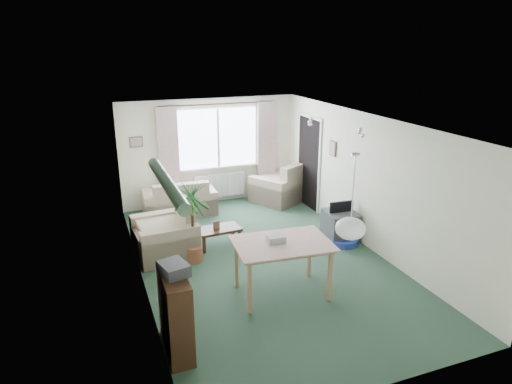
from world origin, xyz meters
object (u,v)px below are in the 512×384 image
object	(u,v)px
armchair_corner	(278,182)
armchair_left	(164,230)
dining_table	(282,269)
bookshelf	(175,313)
tv_cube	(340,226)
sofa	(179,197)
coffee_table	(219,237)
houseplant	(192,221)
pet_bed	(343,241)

from	to	relation	value
armchair_corner	armchair_left	distance (m)	3.52
armchair_corner	dining_table	distance (m)	4.12
armchair_left	dining_table	distance (m)	2.37
bookshelf	tv_cube	xyz separation A→B (m)	(3.54, 2.13, -0.24)
bookshelf	tv_cube	distance (m)	4.14
sofa	armchair_corner	size ratio (longest dim) A/B	1.49
bookshelf	armchair_corner	bearing A→B (deg)	54.19
bookshelf	dining_table	size ratio (longest dim) A/B	0.80
armchair_corner	coffee_table	bearing A→B (deg)	14.06
houseplant	bookshelf	bearing A→B (deg)	-108.58
sofa	armchair_corner	world-z (taller)	armchair_corner
bookshelf	sofa	bearing A→B (deg)	77.96
armchair_left	coffee_table	xyz separation A→B (m)	(0.98, -0.01, -0.29)
dining_table	pet_bed	size ratio (longest dim) A/B	2.28
bookshelf	houseplant	world-z (taller)	houseplant
armchair_left	dining_table	world-z (taller)	armchair_left
houseplant	dining_table	xyz separation A→B (m)	(0.97, -1.49, -0.33)
bookshelf	dining_table	bearing A→B (deg)	23.71
armchair_corner	armchair_left	xyz separation A→B (m)	(-2.98, -1.87, 0.01)
tv_cube	pet_bed	distance (m)	0.30
dining_table	pet_bed	bearing A→B (deg)	33.85
sofa	houseplant	world-z (taller)	houseplant
bookshelf	houseplant	size ratio (longest dim) A/B	0.71
sofa	armchair_left	xyz separation A→B (m)	(-0.66, -1.90, 0.09)
dining_table	houseplant	bearing A→B (deg)	123.11
armchair_corner	bookshelf	distance (m)	5.62
armchair_corner	dining_table	xyz separation A→B (m)	(-1.59, -3.80, -0.06)
pet_bed	coffee_table	bearing A→B (deg)	161.38
armchair_left	dining_table	xyz separation A→B (m)	(1.38, -1.92, -0.07)
sofa	armchair_corner	xyz separation A→B (m)	(2.32, -0.02, 0.08)
coffee_table	tv_cube	xyz separation A→B (m)	(2.22, -0.54, 0.10)
sofa	houseplant	xyz separation A→B (m)	(-0.25, -2.34, 0.35)
armchair_corner	coffee_table	xyz separation A→B (m)	(-1.99, -1.88, -0.28)
coffee_table	houseplant	bearing A→B (deg)	-142.94
armchair_left	houseplant	world-z (taller)	houseplant
armchair_corner	dining_table	world-z (taller)	armchair_corner
armchair_corner	tv_cube	bearing A→B (deg)	66.05
sofa	dining_table	size ratio (longest dim) A/B	1.19
bookshelf	dining_table	world-z (taller)	bookshelf
sofa	bookshelf	xyz separation A→B (m)	(-1.00, -4.57, 0.13)
armchair_left	bookshelf	bearing A→B (deg)	-11.80
sofa	tv_cube	xyz separation A→B (m)	(2.54, -2.44, -0.11)
sofa	pet_bed	world-z (taller)	sofa
sofa	dining_table	xyz separation A→B (m)	(0.72, -3.82, 0.02)
houseplant	tv_cube	distance (m)	2.83
bookshelf	tv_cube	bearing A→B (deg)	31.29
sofa	armchair_left	bearing A→B (deg)	73.08
coffee_table	bookshelf	distance (m)	2.99
armchair_left	tv_cube	bearing A→B (deg)	75.83
tv_cube	armchair_corner	bearing A→B (deg)	99.72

